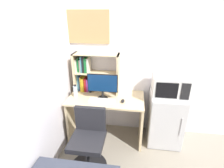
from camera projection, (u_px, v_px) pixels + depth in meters
wall_back at (195, 63)px, 2.64m from camera, size 6.40×0.04×2.60m
wall_left at (1, 107)px, 1.42m from camera, size 0.04×4.40×2.60m
desk at (106, 110)px, 2.80m from camera, size 1.20×0.64×0.77m
hutch_bookshelf at (90, 73)px, 2.81m from camera, size 0.74×0.25×0.65m
monitor at (102, 85)px, 2.57m from camera, size 0.47×0.16×0.41m
keyboard at (102, 101)px, 2.58m from camera, size 0.40×0.15×0.02m
computer_mouse at (123, 101)px, 2.56m from camera, size 0.05×0.10×0.04m
water_bottle at (75, 91)px, 2.70m from camera, size 0.07×0.07×0.20m
mini_fridge at (165, 119)px, 2.75m from camera, size 0.52×0.53×0.87m
microwave at (170, 85)px, 2.53m from camera, size 0.50×0.38×0.30m
desk_fan at (170, 66)px, 2.41m from camera, size 0.17×0.11×0.26m
desk_chair at (89, 143)px, 2.30m from camera, size 0.51×0.51×0.87m
wall_corkboard at (88, 27)px, 2.62m from camera, size 0.69×0.02×0.50m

